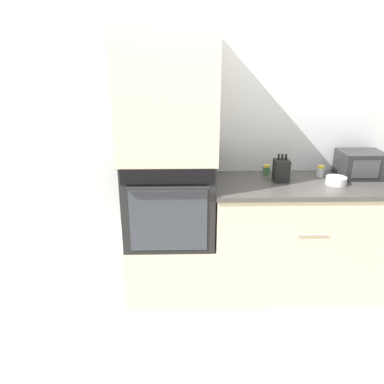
# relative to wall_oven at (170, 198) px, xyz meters

# --- Properties ---
(ground_plane) EXTENTS (12.00, 12.00, 0.00)m
(ground_plane) POSITION_rel_wall_oven_xyz_m (0.34, -0.30, -0.80)
(ground_plane) COLOR beige
(wall_back) EXTENTS (8.00, 0.05, 2.50)m
(wall_back) POSITION_rel_wall_oven_xyz_m (0.34, 0.33, 0.45)
(wall_back) COLOR silver
(wall_back) RESTS_ON ground_plane
(oven_cabinet_base) EXTENTS (0.68, 0.60, 0.48)m
(oven_cabinet_base) POSITION_rel_wall_oven_xyz_m (0.00, 0.00, -0.56)
(oven_cabinet_base) COLOR beige
(oven_cabinet_base) RESTS_ON ground_plane
(wall_oven) EXTENTS (0.65, 0.64, 0.64)m
(wall_oven) POSITION_rel_wall_oven_xyz_m (0.00, 0.00, 0.00)
(wall_oven) COLOR black
(wall_oven) RESTS_ON oven_cabinet_base
(oven_cabinet_upper) EXTENTS (0.68, 0.60, 0.88)m
(oven_cabinet_upper) POSITION_rel_wall_oven_xyz_m (0.00, 0.00, 0.76)
(oven_cabinet_upper) COLOR beige
(oven_cabinet_upper) RESTS_ON wall_oven
(counter_unit) EXTENTS (1.36, 0.63, 0.92)m
(counter_unit) POSITION_rel_wall_oven_xyz_m (1.01, 0.00, -0.34)
(counter_unit) COLOR beige
(counter_unit) RESTS_ON ground_plane
(microwave) EXTENTS (0.33, 0.27, 0.20)m
(microwave) POSITION_rel_wall_oven_xyz_m (1.49, 0.13, 0.22)
(microwave) COLOR #232326
(microwave) RESTS_ON counter_unit
(knife_block) EXTENTS (0.11, 0.12, 0.21)m
(knife_block) POSITION_rel_wall_oven_xyz_m (0.85, 0.04, 0.20)
(knife_block) COLOR black
(knife_block) RESTS_ON counter_unit
(bowl) EXTENTS (0.15, 0.15, 0.06)m
(bowl) POSITION_rel_wall_oven_xyz_m (1.24, -0.04, 0.15)
(bowl) COLOR white
(bowl) RESTS_ON counter_unit
(condiment_jar_near) EXTENTS (0.06, 0.06, 0.09)m
(condiment_jar_near) POSITION_rel_wall_oven_xyz_m (1.19, 0.14, 0.16)
(condiment_jar_near) COLOR silver
(condiment_jar_near) RESTS_ON counter_unit
(condiment_jar_mid) EXTENTS (0.06, 0.06, 0.08)m
(condiment_jar_mid) POSITION_rel_wall_oven_xyz_m (0.78, 0.21, 0.16)
(condiment_jar_mid) COLOR #427047
(condiment_jar_mid) RESTS_ON counter_unit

